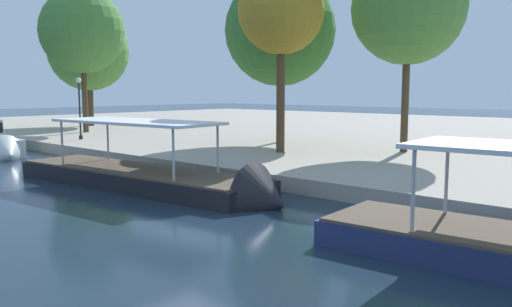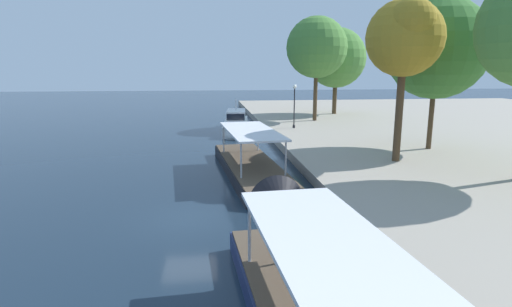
{
  "view_description": "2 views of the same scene",
  "coord_description": "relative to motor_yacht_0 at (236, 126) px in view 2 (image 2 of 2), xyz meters",
  "views": [
    {
      "loc": [
        11.54,
        -9.74,
        4.27
      ],
      "look_at": [
        -0.73,
        3.97,
        2.02
      ],
      "focal_mm": 36.59,
      "sensor_mm": 36.0,
      "label": 1
    },
    {
      "loc": [
        17.86,
        0.96,
        6.82
      ],
      "look_at": [
        -0.27,
        3.18,
        2.95
      ],
      "focal_mm": 28.36,
      "sensor_mm": 36.0,
      "label": 2
    }
  ],
  "objects": [
    {
      "name": "tour_boat_1",
      "position": [
        19.1,
        -0.21,
        -0.31
      ],
      "size": [
        14.64,
        4.39,
        4.21
      ],
      "rotation": [
        0.0,
        0.0,
        0.09
      ],
      "color": "black",
      "rests_on": "ground_plane"
    },
    {
      "name": "motor_yacht_0",
      "position": [
        0.0,
        0.0,
        0.0
      ],
      "size": [
        11.1,
        3.48,
        4.3
      ],
      "rotation": [
        0.0,
        0.0,
        -0.1
      ],
      "color": "silver",
      "rests_on": "ground_plane"
    },
    {
      "name": "ground_plane",
      "position": [
        25.44,
        -4.07,
        -0.65
      ],
      "size": [
        220.0,
        220.0,
        0.0
      ],
      "primitive_type": "plane",
      "color": "#192838"
    },
    {
      "name": "tree_5",
      "position": [
        -10.74,
        14.22,
        7.49
      ],
      "size": [
        7.94,
        7.94,
        11.45
      ],
      "color": "#4C3823",
      "rests_on": "dock_promenade"
    },
    {
      "name": "tree_0",
      "position": [
        -3.54,
        9.83,
        8.56
      ],
      "size": [
        7.04,
        7.04,
        12.01
      ],
      "color": "#4C3823",
      "rests_on": "dock_promenade"
    },
    {
      "name": "tree_3",
      "position": [
        18.27,
        9.5,
        8.13
      ],
      "size": [
        5.06,
        4.9,
        10.47
      ],
      "color": "#4C3823",
      "rests_on": "dock_promenade"
    },
    {
      "name": "tree_4",
      "position": [
        14.33,
        14.02,
        7.77
      ],
      "size": [
        7.45,
        7.45,
        11.29
      ],
      "color": "#4C3823",
      "rests_on": "dock_promenade"
    },
    {
      "name": "lamp_post",
      "position": [
        2.12,
        5.93,
        2.74
      ],
      "size": [
        0.39,
        0.39,
        4.47
      ],
      "color": "black",
      "rests_on": "dock_promenade"
    }
  ]
}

